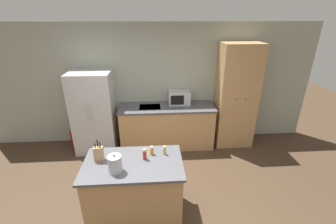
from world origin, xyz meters
TOP-DOWN VIEW (x-y plane):
  - ground_plane at (0.00, 0.00)m, footprint 14.00×14.00m
  - wall_back at (0.00, 2.33)m, footprint 7.20×0.06m
  - refrigerator at (-1.15, 1.96)m, footprint 0.82×0.71m
  - back_counter at (0.36, 1.98)m, footprint 2.02×0.69m
  - pantry_cabinet at (1.84, 2.01)m, footprint 0.80×0.61m
  - kitchen_island at (-0.21, 0.07)m, footprint 1.32×0.79m
  - microwave at (0.63, 2.12)m, footprint 0.46×0.33m
  - knife_block at (-0.66, 0.15)m, footprint 0.12×0.07m
  - spice_bottle_tall_dark at (-0.06, 0.14)m, footprint 0.05×0.05m
  - spice_bottle_short_red at (0.04, 0.25)m, footprint 0.05×0.05m
  - spice_bottle_amber_oil at (0.22, 0.23)m, footprint 0.04×0.04m
  - kettle at (-0.41, -0.10)m, footprint 0.17×0.17m
  - fire_extinguisher at (-1.70, 2.04)m, footprint 0.13×0.13m

SIDE VIEW (x-z plane):
  - ground_plane at x=0.00m, z-range 0.00..0.00m
  - fire_extinguisher at x=-1.70m, z-range -0.03..0.43m
  - kitchen_island at x=-0.21m, z-range 0.00..0.91m
  - back_counter at x=0.36m, z-range 0.00..0.93m
  - refrigerator at x=-1.15m, z-range 0.00..1.70m
  - spice_bottle_short_red at x=0.04m, z-range 0.91..1.03m
  - spice_bottle_amber_oil at x=0.22m, z-range 0.91..1.04m
  - spice_bottle_tall_dark at x=-0.06m, z-range 0.91..1.06m
  - knife_block at x=-0.66m, z-range 0.86..1.18m
  - kettle at x=-0.41m, z-range 0.90..1.14m
  - microwave at x=0.63m, z-range 0.93..1.22m
  - pantry_cabinet at x=1.84m, z-range 0.00..2.22m
  - wall_back at x=0.00m, z-range 0.00..2.60m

